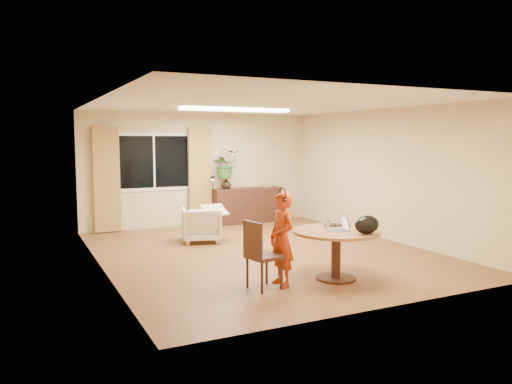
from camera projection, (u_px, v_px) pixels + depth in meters
floor at (263, 252)px, 8.84m from camera, size 6.50×6.50×0.00m
ceiling at (264, 104)px, 8.57m from camera, size 6.50×6.50×0.00m
wall_back at (201, 169)px, 11.61m from camera, size 5.50×0.00×5.50m
wall_left at (101, 186)px, 7.51m from camera, size 0.00×6.50×6.50m
wall_right at (387, 175)px, 9.90m from camera, size 0.00×6.50×6.50m
window at (154, 162)px, 11.10m from camera, size 1.70×0.03×1.30m
curtain_left at (107, 180)px, 10.61m from camera, size 0.55×0.08×2.25m
curtain_right at (200, 176)px, 11.52m from camera, size 0.55×0.08×2.25m
ceiling_panel at (236, 110)px, 9.65m from camera, size 2.20×0.35×0.05m
dining_table at (336, 241)px, 7.10m from camera, size 1.25×1.25×0.71m
dining_chair at (264, 254)px, 6.66m from camera, size 0.51×0.48×0.93m
child at (282, 239)px, 6.79m from camera, size 0.49×0.34×1.29m
laptop at (335, 223)px, 7.01m from camera, size 0.38×0.30×0.22m
tumbler at (327, 223)px, 7.33m from camera, size 0.10×0.10×0.11m
wine_glass at (349, 220)px, 7.41m from camera, size 0.07×0.07×0.19m
pot_lid at (334, 224)px, 7.48m from camera, size 0.24×0.24×0.04m
handbag at (367, 225)px, 6.79m from camera, size 0.40×0.26×0.26m
armchair at (201, 224)px, 9.75m from camera, size 0.90×0.91×0.68m
throw at (214, 206)px, 9.78m from camera, size 0.49×0.58×0.03m
sideboard at (247, 205)px, 11.96m from camera, size 1.68×0.41×0.84m
vase at (226, 184)px, 11.67m from camera, size 0.30×0.30×0.25m
bouquet at (225, 164)px, 11.61m from camera, size 0.69×0.63×0.66m
book_stack at (266, 185)px, 12.14m from camera, size 0.19×0.15×0.08m
desk_lamp at (213, 183)px, 11.46m from camera, size 0.16×0.16×0.33m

